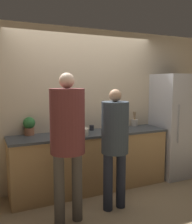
% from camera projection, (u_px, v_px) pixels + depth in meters
% --- Properties ---
extents(ground_plane, '(14.00, 14.00, 0.00)m').
position_uv_depth(ground_plane, '(100.00, 197.00, 3.77)').
color(ground_plane, '#9E8460').
extents(wall_back, '(5.20, 0.06, 2.60)m').
position_uv_depth(wall_back, '(84.00, 108.00, 4.19)').
color(wall_back, '#C6B293').
rests_on(wall_back, ground_plane).
extents(counter, '(2.56, 0.62, 0.93)m').
position_uv_depth(counter, '(91.00, 161.00, 4.03)').
color(counter, tan).
rests_on(counter, ground_plane).
extents(refrigerator, '(0.69, 0.68, 1.87)m').
position_uv_depth(refrigerator, '(174.00, 125.00, 4.60)').
color(refrigerator, '#B7B7BC').
rests_on(refrigerator, ground_plane).
extents(person_left, '(0.42, 0.42, 1.84)m').
position_uv_depth(person_left, '(68.00, 132.00, 2.98)').
color(person_left, '#4C4742').
rests_on(person_left, ground_plane).
extents(person_center, '(0.36, 0.36, 1.64)m').
position_uv_depth(person_center, '(115.00, 138.00, 3.33)').
color(person_center, '#232838').
rests_on(person_center, ground_plane).
extents(fruit_bowl, '(0.27, 0.27, 0.14)m').
position_uv_depth(fruit_bowl, '(80.00, 132.00, 3.76)').
color(fruit_bowl, beige).
rests_on(fruit_bowl, counter).
extents(utensil_crock, '(0.12, 0.12, 0.26)m').
position_uv_depth(utensil_crock, '(134.00, 122.00, 4.54)').
color(utensil_crock, '#ADA393').
rests_on(utensil_crock, counter).
extents(bottle_clear, '(0.05, 0.05, 0.23)m').
position_uv_depth(bottle_clear, '(58.00, 129.00, 3.75)').
color(bottle_clear, silver).
rests_on(bottle_clear, counter).
extents(cup_black, '(0.07, 0.07, 0.09)m').
position_uv_depth(cup_black, '(92.00, 128.00, 4.14)').
color(cup_black, '#28282D').
rests_on(cup_black, counter).
extents(potted_plant, '(0.18, 0.18, 0.28)m').
position_uv_depth(potted_plant, '(29.00, 125.00, 3.75)').
color(potted_plant, '#9E6042').
rests_on(potted_plant, counter).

